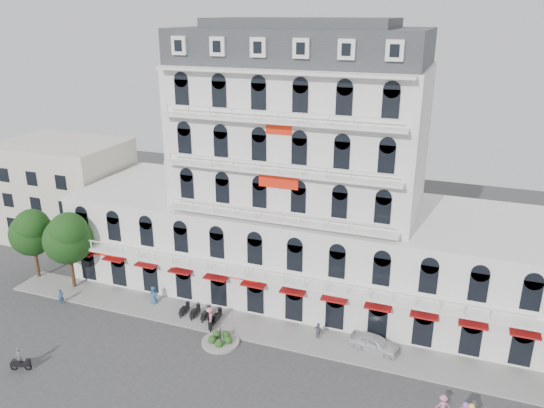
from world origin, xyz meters
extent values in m
plane|color=#38383A|center=(0.00, 0.00, 0.00)|extent=(120.00, 120.00, 0.00)
cube|color=gray|center=(0.00, 9.00, 0.08)|extent=(53.00, 4.00, 0.16)
cube|color=silver|center=(0.00, 18.00, 4.50)|extent=(45.00, 14.00, 9.00)
cube|color=silver|center=(0.00, 18.00, 15.50)|extent=(22.00, 12.00, 13.00)
cube|color=#2D3035|center=(0.00, 18.00, 23.50)|extent=(21.56, 11.76, 3.00)
cube|color=#2D3035|center=(0.00, 18.00, 25.40)|extent=(15.84, 8.64, 0.80)
cube|color=maroon|center=(0.00, 10.50, 3.50)|extent=(40.50, 1.00, 0.15)
cube|color=red|center=(0.00, 11.88, 13.00)|extent=(3.50, 0.10, 1.40)
cube|color=beige|center=(-30.00, 20.00, 6.00)|extent=(14.00, 10.00, 12.00)
cylinder|color=gray|center=(-3.00, 6.00, 0.12)|extent=(3.20, 3.20, 0.24)
cylinder|color=black|center=(-3.00, 6.00, 0.90)|extent=(0.08, 0.08, 1.40)
sphere|color=#264F1A|center=(-2.30, 6.00, 0.45)|extent=(0.70, 0.70, 0.70)
sphere|color=#264F1A|center=(-2.78, 6.66, 0.45)|extent=(0.70, 0.70, 0.70)
sphere|color=#264F1A|center=(-3.56, 6.42, 0.45)|extent=(0.70, 0.70, 0.70)
sphere|color=#264F1A|center=(-3.57, 5.60, 0.45)|extent=(0.70, 0.70, 0.70)
sphere|color=#264F1A|center=(-2.80, 5.33, 0.45)|extent=(0.70, 0.70, 0.70)
cylinder|color=#382314|center=(-26.00, 10.00, 1.76)|extent=(0.36, 0.36, 3.52)
sphere|color=black|center=(-26.00, 10.00, 4.96)|extent=(4.48, 4.48, 4.48)
sphere|color=black|center=(-25.50, 9.70, 6.00)|extent=(3.52, 3.52, 3.52)
sphere|color=black|center=(-26.40, 10.30, 5.60)|extent=(3.20, 3.20, 3.20)
cylinder|color=#382314|center=(-21.00, 9.50, 1.87)|extent=(0.36, 0.36, 3.74)
sphere|color=black|center=(-21.00, 9.50, 5.27)|extent=(4.76, 4.76, 4.76)
sphere|color=black|center=(-20.50, 9.20, 6.38)|extent=(3.74, 3.74, 3.74)
sphere|color=black|center=(-21.40, 9.80, 5.95)|extent=(3.40, 3.40, 3.40)
imported|color=silver|center=(9.29, 9.50, 0.71)|extent=(4.37, 2.38, 1.41)
cube|color=black|center=(-16.01, -2.63, 0.55)|extent=(1.53, 0.86, 0.35)
torus|color=black|center=(-15.49, -2.43, 0.28)|extent=(0.60, 0.32, 0.60)
torus|color=black|center=(-16.52, -2.82, 0.28)|extent=(0.60, 0.32, 0.60)
imported|color=#595960|center=(-16.01, -2.63, 1.20)|extent=(0.64, 0.53, 1.51)
cube|color=black|center=(-4.77, 7.62, 0.55)|extent=(1.02, 1.49, 0.35)
torus|color=black|center=(-4.51, 7.14, 0.28)|extent=(0.39, 0.58, 0.60)
torus|color=black|center=(-5.04, 8.11, 0.28)|extent=(0.39, 0.58, 0.60)
imported|color=#E07784|center=(-4.77, 7.62, 1.29)|extent=(1.06, 1.25, 1.67)
imported|color=#2A5680|center=(-11.67, 9.50, 0.93)|extent=(1.09, 0.96, 1.87)
imported|color=#595A60|center=(4.56, 9.35, 0.81)|extent=(1.03, 0.78, 1.62)
imported|color=#D47097|center=(15.01, 3.76, 0.79)|extent=(1.16, 0.93, 1.57)
imported|color=navy|center=(-20.00, 6.51, 0.76)|extent=(0.66, 0.61, 1.52)
sphere|color=yellow|center=(16.73, 2.44, 2.21)|extent=(0.44, 0.44, 0.44)
sphere|color=#994CD8|center=(16.38, 2.44, 2.23)|extent=(0.44, 0.44, 0.44)
camera|label=1|loc=(14.30, -28.03, 26.21)|focal=35.00mm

